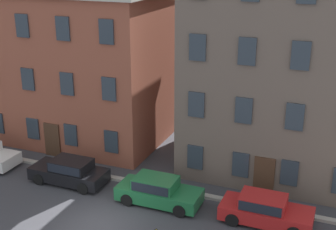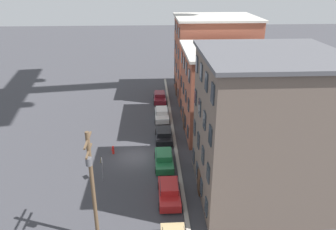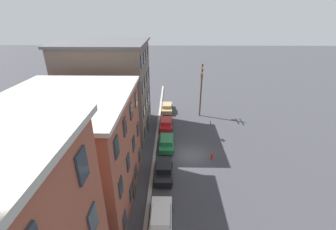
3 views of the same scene
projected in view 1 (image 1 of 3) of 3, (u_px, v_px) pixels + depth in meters
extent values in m
plane|color=#38383D|center=(99.00, 226.00, 22.53)|extent=(200.00, 200.00, 0.00)
cube|color=#9E998E|center=(139.00, 183.00, 26.43)|extent=(56.00, 0.36, 0.16)
cube|color=brown|center=(90.00, 63.00, 32.87)|extent=(11.40, 10.05, 9.90)
cube|color=#2D3842|center=(33.00, 129.00, 30.05)|extent=(0.90, 0.10, 1.40)
cube|color=#2D3842|center=(28.00, 79.00, 28.94)|extent=(0.90, 0.10, 1.40)
cube|color=#2D3842|center=(22.00, 26.00, 27.82)|extent=(0.90, 0.10, 1.40)
cube|color=#2D3842|center=(71.00, 135.00, 29.04)|extent=(0.90, 0.10, 1.40)
cube|color=#2D3842|center=(67.00, 84.00, 27.93)|extent=(0.90, 0.10, 1.40)
cube|color=#2D3842|center=(63.00, 29.00, 26.82)|extent=(0.90, 0.10, 1.40)
cube|color=#2D3842|center=(111.00, 142.00, 28.04)|extent=(0.90, 0.10, 1.40)
cube|color=#2D3842|center=(109.00, 89.00, 26.92)|extent=(0.90, 0.10, 1.40)
cube|color=#2D3842|center=(106.00, 32.00, 25.81)|extent=(0.90, 0.10, 1.40)
cube|color=#472D1E|center=(52.00, 140.00, 29.73)|extent=(1.10, 0.10, 2.20)
cube|color=#66564C|center=(287.00, 62.00, 27.85)|extent=(10.37, 10.45, 12.45)
cube|color=#2D3842|center=(195.00, 157.00, 26.19)|extent=(0.90, 0.10, 1.40)
cube|color=#2D3842|center=(196.00, 105.00, 25.14)|extent=(0.90, 0.10, 1.40)
cube|color=#2D3842|center=(198.00, 47.00, 24.09)|extent=(0.90, 0.10, 1.40)
cube|color=#2D3842|center=(241.00, 165.00, 25.27)|extent=(0.90, 0.10, 1.40)
cube|color=#2D3842|center=(244.00, 111.00, 24.22)|extent=(0.90, 0.10, 1.40)
cube|color=#2D3842|center=(247.00, 51.00, 23.17)|extent=(0.90, 0.10, 1.40)
cube|color=#2D3842|center=(289.00, 173.00, 24.36)|extent=(0.90, 0.10, 1.40)
cube|color=#2D3842|center=(295.00, 117.00, 23.31)|extent=(0.90, 0.10, 1.40)
cube|color=#2D3842|center=(301.00, 56.00, 22.26)|extent=(0.90, 0.10, 1.40)
cube|color=#472D1E|center=(264.00, 177.00, 24.97)|extent=(1.10, 0.10, 2.20)
cylinder|color=black|center=(12.00, 158.00, 28.99)|extent=(0.66, 0.22, 0.66)
cube|color=black|center=(69.00, 174.00, 26.51)|extent=(4.40, 1.80, 0.70)
cube|color=black|center=(71.00, 165.00, 26.23)|extent=(2.20, 1.51, 0.55)
cube|color=#1E232D|center=(71.00, 165.00, 26.23)|extent=(2.02, 1.58, 0.48)
cylinder|color=black|center=(39.00, 179.00, 26.35)|extent=(0.66, 0.22, 0.66)
cylinder|color=black|center=(56.00, 167.00, 27.83)|extent=(0.66, 0.22, 0.66)
cylinder|color=black|center=(83.00, 188.00, 25.32)|extent=(0.66, 0.22, 0.66)
cylinder|color=black|center=(99.00, 175.00, 26.81)|extent=(0.66, 0.22, 0.66)
cube|color=#1E6638|center=(159.00, 194.00, 24.34)|extent=(4.40, 1.80, 0.70)
cube|color=#1E6638|center=(156.00, 183.00, 24.20)|extent=(2.20, 1.51, 0.55)
cube|color=#1E232D|center=(156.00, 183.00, 24.20)|extent=(2.02, 1.58, 0.48)
cylinder|color=black|center=(191.00, 195.00, 24.64)|extent=(0.66, 0.22, 0.66)
cylinder|color=black|center=(179.00, 211.00, 23.16)|extent=(0.66, 0.22, 0.66)
cylinder|color=black|center=(141.00, 185.00, 25.66)|extent=(0.66, 0.22, 0.66)
cylinder|color=black|center=(127.00, 200.00, 24.18)|extent=(0.66, 0.22, 0.66)
cube|color=#B21E1E|center=(266.00, 213.00, 22.57)|extent=(4.40, 1.80, 0.70)
cube|color=#B21E1E|center=(263.00, 201.00, 22.43)|extent=(2.20, 1.51, 0.55)
cube|color=#1E232D|center=(263.00, 201.00, 22.43)|extent=(2.02, 1.58, 0.48)
cylinder|color=black|center=(299.00, 214.00, 22.87)|extent=(0.66, 0.22, 0.66)
cylinder|color=black|center=(241.00, 203.00, 23.89)|extent=(0.66, 0.22, 0.66)
cylinder|color=black|center=(232.00, 220.00, 22.41)|extent=(0.66, 0.22, 0.66)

